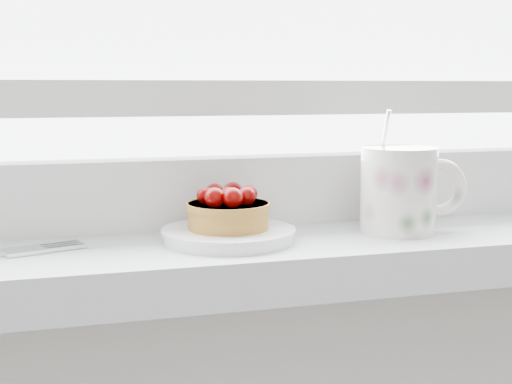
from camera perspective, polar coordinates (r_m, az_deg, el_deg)
name	(u,v)px	position (r m, az deg, el deg)	size (l,w,h in m)	color
saucer	(228,235)	(0.66, -2.22, -3.45)	(0.12, 0.12, 0.01)	white
raspberry_tart	(228,210)	(0.65, -2.24, -1.44)	(0.08, 0.08, 0.04)	#936220
floral_mug	(401,188)	(0.71, 11.56, 0.31)	(0.11, 0.09, 0.12)	silver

